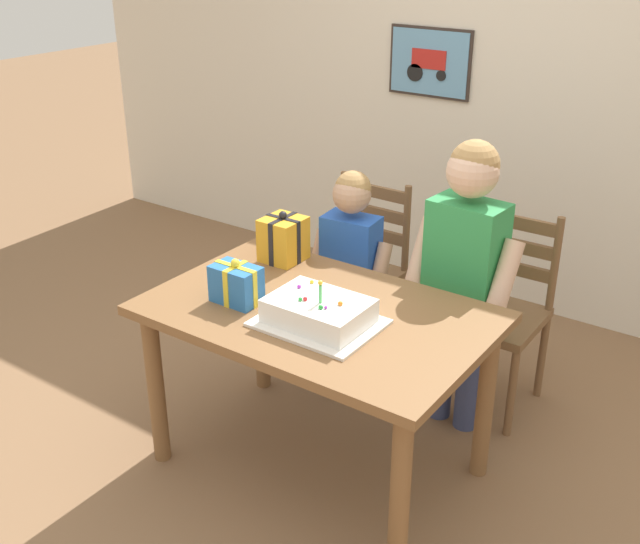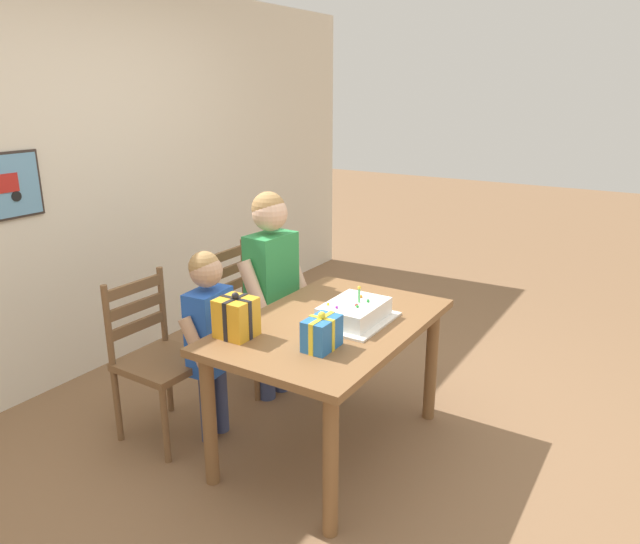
% 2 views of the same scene
% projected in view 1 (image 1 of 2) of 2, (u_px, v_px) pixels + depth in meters
% --- Properties ---
extents(ground_plane, '(20.00, 20.00, 0.00)m').
position_uv_depth(ground_plane, '(318.00, 464.00, 3.26)').
color(ground_plane, '#846042').
extents(back_wall, '(6.40, 0.11, 2.60)m').
position_uv_depth(back_wall, '(524.00, 81.00, 4.15)').
color(back_wall, silver).
rests_on(back_wall, ground).
extents(dining_table, '(1.31, 0.85, 0.74)m').
position_uv_depth(dining_table, '(318.00, 334.00, 2.99)').
color(dining_table, brown).
rests_on(dining_table, ground).
extents(birthday_cake, '(0.44, 0.34, 0.19)m').
position_uv_depth(birthday_cake, '(319.00, 313.00, 2.82)').
color(birthday_cake, white).
rests_on(birthday_cake, dining_table).
extents(gift_box_red_large, '(0.19, 0.13, 0.19)m').
position_uv_depth(gift_box_red_large, '(236.00, 284.00, 2.97)').
color(gift_box_red_large, '#286BB7').
rests_on(gift_box_red_large, dining_table).
extents(gift_box_beside_cake, '(0.17, 0.18, 0.23)m').
position_uv_depth(gift_box_beside_cake, '(283.00, 239.00, 3.33)').
color(gift_box_beside_cake, gold).
rests_on(gift_box_beside_cake, dining_table).
extents(chair_left, '(0.43, 0.43, 0.92)m').
position_uv_depth(chair_left, '(357.00, 271.00, 3.92)').
color(chair_left, brown).
rests_on(chair_left, ground).
extents(chair_right, '(0.42, 0.42, 0.92)m').
position_uv_depth(chair_right, '(497.00, 311.00, 3.52)').
color(chair_right, brown).
rests_on(chair_right, ground).
extents(child_older, '(0.49, 0.28, 1.32)m').
position_uv_depth(child_older, '(465.00, 261.00, 3.21)').
color(child_older, '#38426B').
rests_on(child_older, ground).
extents(child_younger, '(0.41, 0.24, 1.09)m').
position_uv_depth(child_younger, '(351.00, 260.00, 3.56)').
color(child_younger, '#38426B').
rests_on(child_younger, ground).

